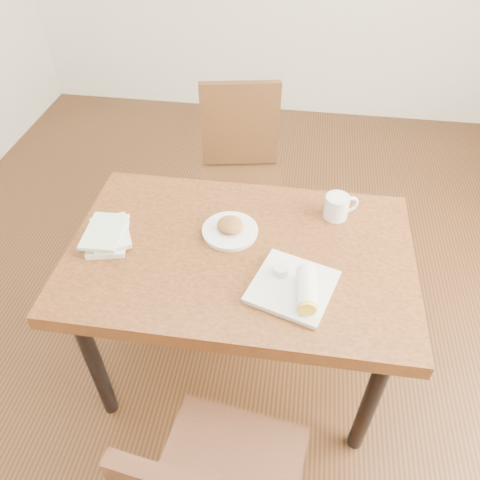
# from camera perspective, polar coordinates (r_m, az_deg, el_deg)

# --- Properties ---
(ground) EXTENTS (4.00, 5.00, 0.01)m
(ground) POSITION_cam_1_polar(r_m,az_deg,el_deg) (2.29, -0.00, -14.81)
(ground) COLOR #472814
(ground) RESTS_ON ground
(table) EXTENTS (1.25, 0.80, 0.75)m
(table) POSITION_cam_1_polar(r_m,az_deg,el_deg) (1.75, -0.00, -3.17)
(table) COLOR brown
(table) RESTS_ON ground
(chair_far) EXTENTS (0.49, 0.49, 0.95)m
(chair_far) POSITION_cam_1_polar(r_m,az_deg,el_deg) (2.46, 0.12, 8.96)
(chair_far) COLOR #492C14
(chair_far) RESTS_ON ground
(plate_scone) EXTENTS (0.21, 0.21, 0.07)m
(plate_scone) POSITION_cam_1_polar(r_m,az_deg,el_deg) (1.74, -1.22, 1.37)
(plate_scone) COLOR white
(plate_scone) RESTS_ON table
(coffee_mug) EXTENTS (0.13, 0.09, 0.09)m
(coffee_mug) POSITION_cam_1_polar(r_m,az_deg,el_deg) (1.84, 11.82, 4.07)
(coffee_mug) COLOR white
(coffee_mug) RESTS_ON table
(plate_burrito) EXTENTS (0.32, 0.32, 0.09)m
(plate_burrito) POSITION_cam_1_polar(r_m,az_deg,el_deg) (1.55, 6.92, -5.72)
(plate_burrito) COLOR white
(plate_burrito) RESTS_ON table
(book_stack) EXTENTS (0.20, 0.24, 0.05)m
(book_stack) POSITION_cam_1_polar(r_m,az_deg,el_deg) (1.78, -15.80, 0.62)
(book_stack) COLOR white
(book_stack) RESTS_ON table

